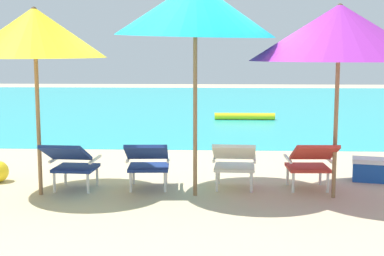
{
  "coord_description": "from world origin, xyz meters",
  "views": [
    {
      "loc": [
        0.33,
        -6.89,
        1.76
      ],
      "look_at": [
        0.0,
        0.42,
        0.75
      ],
      "focal_mm": 50.62,
      "sensor_mm": 36.0,
      "label": 1
    }
  ],
  "objects_px": {
    "lounge_chair_far_left": "(71,161)",
    "cooler_box": "(370,169)",
    "swim_buoy": "(245,116)",
    "lounge_chair_near_left": "(148,161)",
    "lounge_chair_far_right": "(310,161)",
    "beach_umbrella_center": "(195,9)",
    "beach_umbrella_right": "(339,33)",
    "lounge_chair_near_right": "(234,161)",
    "beach_umbrella_left": "(35,33)"
  },
  "relations": [
    {
      "from": "lounge_chair_near_left",
      "to": "swim_buoy",
      "type": "bearing_deg",
      "value": 77.93
    },
    {
      "from": "cooler_box",
      "to": "beach_umbrella_center",
      "type": "bearing_deg",
      "value": -159.68
    },
    {
      "from": "lounge_chair_far_left",
      "to": "beach_umbrella_center",
      "type": "distance_m",
      "value": 2.46
    },
    {
      "from": "lounge_chair_near_right",
      "to": "lounge_chair_near_left",
      "type": "bearing_deg",
      "value": -177.37
    },
    {
      "from": "swim_buoy",
      "to": "cooler_box",
      "type": "xyz_separation_m",
      "value": [
        1.38,
        -6.87,
        0.06
      ]
    },
    {
      "from": "lounge_chair_far_left",
      "to": "beach_umbrella_left",
      "type": "bearing_deg",
      "value": -160.23
    },
    {
      "from": "beach_umbrella_center",
      "to": "cooler_box",
      "type": "xyz_separation_m",
      "value": [
        2.39,
        0.89,
        -2.13
      ]
    },
    {
      "from": "swim_buoy",
      "to": "lounge_chair_far_right",
      "type": "xyz_separation_m",
      "value": [
        0.45,
        -7.52,
        0.31
      ]
    },
    {
      "from": "lounge_chair_near_left",
      "to": "lounge_chair_far_right",
      "type": "relative_size",
      "value": 1.01
    },
    {
      "from": "swim_buoy",
      "to": "lounge_chair_near_right",
      "type": "distance_m",
      "value": 7.56
    },
    {
      "from": "lounge_chair_far_right",
      "to": "beach_umbrella_center",
      "type": "distance_m",
      "value": 2.4
    },
    {
      "from": "lounge_chair_near_right",
      "to": "lounge_chair_far_right",
      "type": "height_order",
      "value": "same"
    },
    {
      "from": "lounge_chair_near_right",
      "to": "beach_umbrella_left",
      "type": "relative_size",
      "value": 0.38
    },
    {
      "from": "lounge_chair_far_right",
      "to": "lounge_chair_near_left",
      "type": "bearing_deg",
      "value": -178.12
    },
    {
      "from": "lounge_chair_far_left",
      "to": "beach_umbrella_center",
      "type": "bearing_deg",
      "value": -2.9
    },
    {
      "from": "swim_buoy",
      "to": "beach_umbrella_center",
      "type": "distance_m",
      "value": 8.12
    },
    {
      "from": "lounge_chair_near_left",
      "to": "beach_umbrella_left",
      "type": "xyz_separation_m",
      "value": [
        -1.33,
        -0.22,
        1.6
      ]
    },
    {
      "from": "beach_umbrella_left",
      "to": "beach_umbrella_right",
      "type": "distance_m",
      "value": 3.64
    },
    {
      "from": "lounge_chair_near_right",
      "to": "cooler_box",
      "type": "xyz_separation_m",
      "value": [
        1.9,
        0.67,
        -0.24
      ]
    },
    {
      "from": "lounge_chair_far_right",
      "to": "lounge_chair_far_left",
      "type": "bearing_deg",
      "value": -177.03
    },
    {
      "from": "beach_umbrella_center",
      "to": "beach_umbrella_right",
      "type": "height_order",
      "value": "beach_umbrella_center"
    },
    {
      "from": "swim_buoy",
      "to": "cooler_box",
      "type": "bearing_deg",
      "value": -78.63
    },
    {
      "from": "beach_umbrella_left",
      "to": "lounge_chair_near_right",
      "type": "bearing_deg",
      "value": 6.35
    },
    {
      "from": "lounge_chair_near_left",
      "to": "lounge_chair_far_right",
      "type": "height_order",
      "value": "same"
    },
    {
      "from": "lounge_chair_far_left",
      "to": "lounge_chair_far_right",
      "type": "bearing_deg",
      "value": 2.97
    },
    {
      "from": "beach_umbrella_left",
      "to": "lounge_chair_far_right",
      "type": "bearing_deg",
      "value": 4.84
    },
    {
      "from": "beach_umbrella_right",
      "to": "cooler_box",
      "type": "bearing_deg",
      "value": 52.9
    },
    {
      "from": "lounge_chair_far_right",
      "to": "beach_umbrella_center",
      "type": "relative_size",
      "value": 0.34
    },
    {
      "from": "beach_umbrella_left",
      "to": "cooler_box",
      "type": "xyz_separation_m",
      "value": [
        4.33,
        0.94,
        -1.84
      ]
    },
    {
      "from": "swim_buoy",
      "to": "lounge_chair_far_right",
      "type": "bearing_deg",
      "value": -86.57
    },
    {
      "from": "lounge_chair_far_right",
      "to": "beach_umbrella_center",
      "type": "height_order",
      "value": "beach_umbrella_center"
    },
    {
      "from": "lounge_chair_near_left",
      "to": "beach_umbrella_right",
      "type": "xyz_separation_m",
      "value": [
        2.32,
        -0.19,
        1.6
      ]
    },
    {
      "from": "beach_umbrella_center",
      "to": "beach_umbrella_right",
      "type": "xyz_separation_m",
      "value": [
        1.7,
        -0.02,
        -0.28
      ]
    },
    {
      "from": "swim_buoy",
      "to": "cooler_box",
      "type": "height_order",
      "value": "cooler_box"
    },
    {
      "from": "lounge_chair_far_right",
      "to": "cooler_box",
      "type": "height_order",
      "value": "lounge_chair_far_right"
    },
    {
      "from": "beach_umbrella_center",
      "to": "lounge_chair_far_right",
      "type": "bearing_deg",
      "value": 9.24
    },
    {
      "from": "lounge_chair_near_right",
      "to": "beach_umbrella_left",
      "type": "height_order",
      "value": "beach_umbrella_left"
    },
    {
      "from": "beach_umbrella_right",
      "to": "lounge_chair_far_right",
      "type": "bearing_deg",
      "value": 133.18
    },
    {
      "from": "lounge_chair_near_left",
      "to": "beach_umbrella_center",
      "type": "bearing_deg",
      "value": -15.46
    },
    {
      "from": "lounge_chair_near_left",
      "to": "beach_umbrella_right",
      "type": "bearing_deg",
      "value": -4.74
    },
    {
      "from": "swim_buoy",
      "to": "cooler_box",
      "type": "relative_size",
      "value": 3.01
    },
    {
      "from": "beach_umbrella_center",
      "to": "beach_umbrella_right",
      "type": "relative_size",
      "value": 1.04
    },
    {
      "from": "lounge_chair_near_right",
      "to": "lounge_chair_far_right",
      "type": "bearing_deg",
      "value": 1.02
    },
    {
      "from": "cooler_box",
      "to": "lounge_chair_far_right",
      "type": "bearing_deg",
      "value": -145.16
    },
    {
      "from": "lounge_chair_far_left",
      "to": "lounge_chair_near_left",
      "type": "xyz_separation_m",
      "value": [
        0.96,
        0.09,
        0.0
      ]
    },
    {
      "from": "beach_umbrella_right",
      "to": "beach_umbrella_center",
      "type": "bearing_deg",
      "value": 179.23
    },
    {
      "from": "beach_umbrella_left",
      "to": "beach_umbrella_right",
      "type": "bearing_deg",
      "value": 0.43
    },
    {
      "from": "swim_buoy",
      "to": "lounge_chair_near_left",
      "type": "xyz_separation_m",
      "value": [
        -1.62,
        -7.58,
        0.31
      ]
    },
    {
      "from": "lounge_chair_far_right",
      "to": "beach_umbrella_right",
      "type": "height_order",
      "value": "beach_umbrella_right"
    },
    {
      "from": "lounge_chair_far_left",
      "to": "cooler_box",
      "type": "relative_size",
      "value": 1.7
    }
  ]
}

